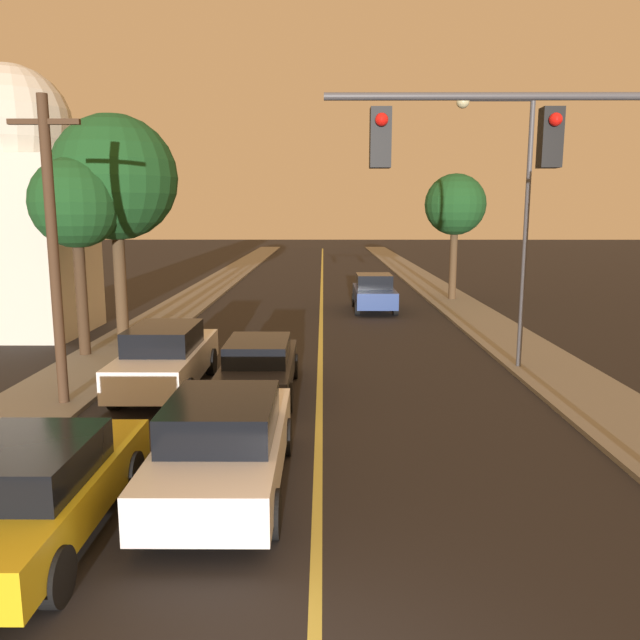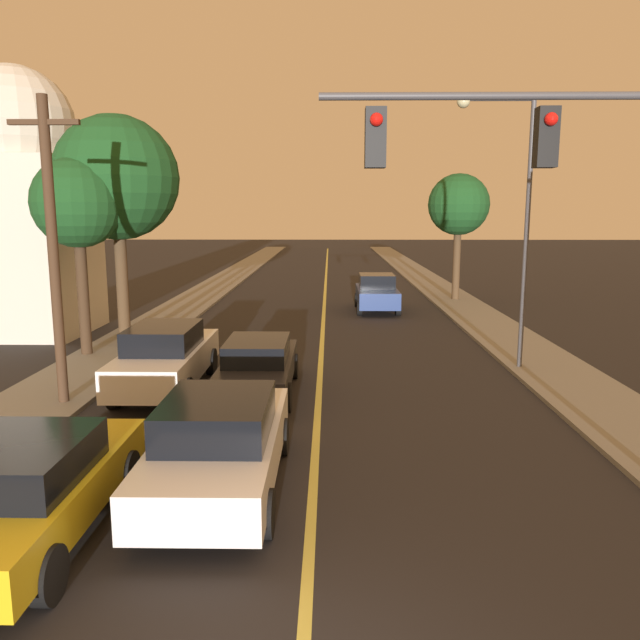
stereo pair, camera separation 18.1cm
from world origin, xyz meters
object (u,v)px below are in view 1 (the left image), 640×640
Objects in this scene: streetlamp_right at (510,197)px; tree_right_near at (455,205)px; tree_left_far at (115,179)px; utility_pole_left at (53,247)px; car_outer_lane_second at (166,357)px; car_near_lane_second at (259,365)px; tree_left_near at (76,205)px; domed_building_left at (18,203)px; car_near_lane_front at (224,443)px; car_outer_lane_front at (32,489)px; car_far_oncoming at (374,293)px; traffic_signal_mast at (575,200)px.

tree_right_near is (1.46, 14.37, -0.10)m from streetlamp_right.
tree_left_far is (-12.04, 2.81, 0.64)m from streetlamp_right.
car_outer_lane_second is at bearing 32.28° from utility_pole_left.
car_outer_lane_second is at bearing 172.96° from car_near_lane_second.
tree_left_far is at bearing -139.41° from tree_right_near.
utility_pole_left reaches higher than tree_left_near.
car_near_lane_second is 8.25m from tree_left_near.
streetlamp_right is at bearing -6.49° from tree_left_near.
car_outer_lane_second is 0.52× the size of domed_building_left.
car_near_lane_front reaches higher than car_outer_lane_front.
tree_left_near is at bearing -120.85° from tree_left_far.
utility_pole_left is at bearing 59.75° from car_far_oncoming.
domed_building_left is (-4.53, 2.71, -0.75)m from tree_left_far.
car_far_oncoming is at bearing -142.81° from tree_right_near.
tree_left_far reaches higher than car_near_lane_second.
tree_left_far reaches higher than car_outer_lane_front.
car_near_lane_second is 0.63× the size of streetlamp_right.
car_near_lane_front is at bearing -64.79° from tree_left_far.
car_outer_lane_front is 0.74× the size of traffic_signal_mast.
car_far_oncoming is 13.25m from tree_left_far.
tree_left_near is (-5.96, 9.61, 3.97)m from car_near_lane_front.
tree_left_near is at bearing -137.93° from tree_right_near.
domed_building_left reaches higher than tree_left_near.
car_near_lane_second is 0.68× the size of utility_pole_left.
tree_left_far is at bearing 102.29° from car_outer_lane_front.
streetlamp_right is at bearing -18.41° from domed_building_left.
streetlamp_right is 1.20× the size of tree_right_near.
utility_pole_left is at bearing -162.52° from streetlamp_right.
car_outer_lane_second is at bearing -166.38° from streetlamp_right.
car_far_oncoming is at bearing 73.61° from car_near_lane_second.
tree_left_near is at bearing 105.48° from utility_pole_left.
car_near_lane_second is at bearing 13.01° from utility_pole_left.
car_near_lane_front is 24.36m from tree_right_near.
tree_right_near is at bearing 40.59° from tree_left_far.
car_outer_lane_front is at bearing -70.88° from utility_pole_left.
streetlamp_right reaches higher than car_outer_lane_second.
car_near_lane_second is 0.75× the size of tree_right_near.
tree_left_near reaches higher than car_far_oncoming.
car_outer_lane_second is (-0.00, 7.52, 0.11)m from car_outer_lane_front.
streetlamp_right is (6.89, 8.15, 4.17)m from car_near_lane_front.
tree_left_far is at bearing 59.15° from tree_left_near.
car_outer_lane_second is at bearing -61.56° from tree_left_far.
traffic_signal_mast reaches higher than car_near_lane_second.
streetlamp_right is (1.34, 7.98, 0.24)m from traffic_signal_mast.
streetlamp_right reaches higher than tree_right_near.
tree_left_far is at bearing 95.36° from utility_pole_left.
utility_pole_left is at bearing -84.64° from tree_left_far.
car_outer_lane_front is 0.74× the size of tree_right_near.
utility_pole_left is at bearing 156.60° from traffic_signal_mast.
traffic_signal_mast is at bearing -99.53° from streetlamp_right.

